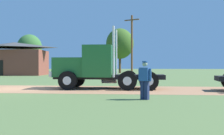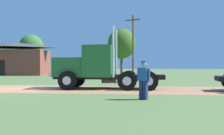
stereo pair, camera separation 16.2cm
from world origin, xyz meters
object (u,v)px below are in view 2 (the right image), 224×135
object	(u,v)px
truck_foreground_white	(96,68)
shed_building	(16,59)
utility_pole_near	(133,44)
visitor_walking_mid	(144,79)

from	to	relation	value
truck_foreground_white	shed_building	distance (m)	28.11
shed_building	utility_pole_near	distance (m)	18.34
utility_pole_near	truck_foreground_white	bearing A→B (deg)	-95.36
truck_foreground_white	utility_pole_near	xyz separation A→B (m)	(1.85, 19.72, 3.03)
truck_foreground_white	visitor_walking_mid	distance (m)	6.17
truck_foreground_white	shed_building	bearing A→B (deg)	124.93
truck_foreground_white	shed_building	world-z (taller)	shed_building
shed_building	utility_pole_near	size ratio (longest dim) A/B	1.23
visitor_walking_mid	shed_building	world-z (taller)	shed_building
truck_foreground_white	utility_pole_near	distance (m)	20.04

